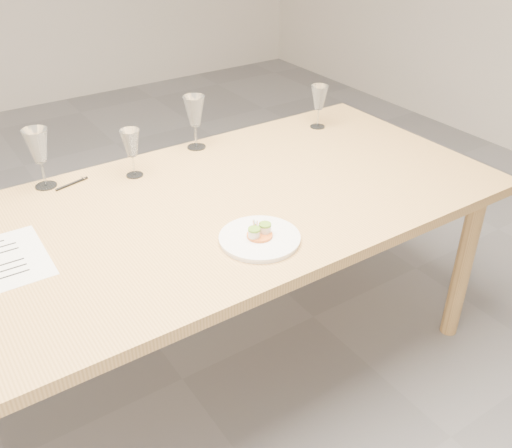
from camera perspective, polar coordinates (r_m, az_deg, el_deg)
ground at (r=2.36m, az=-7.38°, el=-15.11°), size 7.00×7.00×0.00m
dining_table at (r=1.92m, az=-8.75°, el=-1.04°), size 2.40×1.00×0.75m
dinner_plate at (r=1.74m, az=0.38°, el=-1.37°), size 0.25×0.25×0.07m
recipe_sheet at (r=1.82m, az=-24.01°, el=-3.38°), size 0.25×0.31×0.00m
ballpoint_pen at (r=2.17m, az=-17.91°, el=3.87°), size 0.13×0.05×0.01m
wine_glass_0 at (r=2.13m, az=-20.99°, el=7.19°), size 0.09×0.09×0.22m
wine_glass_1 at (r=2.13m, az=-12.40°, el=7.80°), size 0.07×0.07×0.18m
wine_glass_2 at (r=2.32m, az=-6.17°, el=11.06°), size 0.09×0.09×0.22m
wine_glass_3 at (r=2.53m, az=6.33°, el=12.37°), size 0.08×0.08×0.19m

